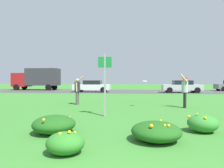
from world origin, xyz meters
TOP-DOWN VIEW (x-y plane):
  - ground_plane at (0.00, 12.75)m, footprint 120.00×120.00m
  - highway_strip at (0.00, 25.49)m, footprint 120.00×9.06m
  - highway_center_stripe at (0.00, 25.49)m, footprint 120.00×0.16m
  - daylily_clump_front_center at (1.95, 4.64)m, footprint 0.86×0.84m
  - daylily_clump_mid_center at (-2.26, 4.11)m, footprint 1.20×1.24m
  - daylily_clump_front_right at (-1.41, 2.57)m, footprint 0.79×0.75m
  - daylily_clump_mid_right at (0.52, 3.65)m, footprint 1.23×1.25m
  - sign_post_near_path at (-1.20, 6.90)m, footprint 0.56×0.10m
  - person_thrower_dark_shirt at (-3.40, 10.67)m, footprint 0.51×0.51m
  - person_catcher_red_cap_gray_shirt at (2.74, 9.85)m, footprint 0.49×0.51m
  - frisbee_white at (0.61, 9.87)m, footprint 0.26×0.26m
  - car_silver_center_left at (5.78, 23.45)m, footprint 4.50×2.00m
  - car_white_center_right at (-5.09, 23.45)m, footprint 4.50×2.00m
  - box_truck_red at (-14.19, 27.53)m, footprint 6.70×2.46m

SIDE VIEW (x-z plane):
  - ground_plane at x=0.00m, z-range 0.00..0.00m
  - highway_strip at x=0.00m, z-range 0.00..0.01m
  - highway_center_stripe at x=0.00m, z-range 0.01..0.01m
  - daylily_clump_front_right at x=-1.41m, z-range -0.03..0.48m
  - daylily_clump_mid_right at x=0.52m, z-range -0.01..0.49m
  - daylily_clump_mid_center at x=-2.26m, z-range -0.01..0.51m
  - daylily_clump_front_center at x=1.95m, z-range -0.02..0.53m
  - car_silver_center_left at x=5.78m, z-range 0.01..1.46m
  - car_white_center_right at x=-5.09m, z-range 0.01..1.46m
  - person_thrower_dark_shirt at x=-3.40m, z-range 0.08..1.83m
  - person_catcher_red_cap_gray_shirt at x=2.74m, z-range 0.08..1.92m
  - frisbee_white at x=0.61m, z-range 1.40..1.48m
  - sign_post_near_path at x=-1.20m, z-range 0.27..2.86m
  - box_truck_red at x=-14.19m, z-range 0.20..3.40m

